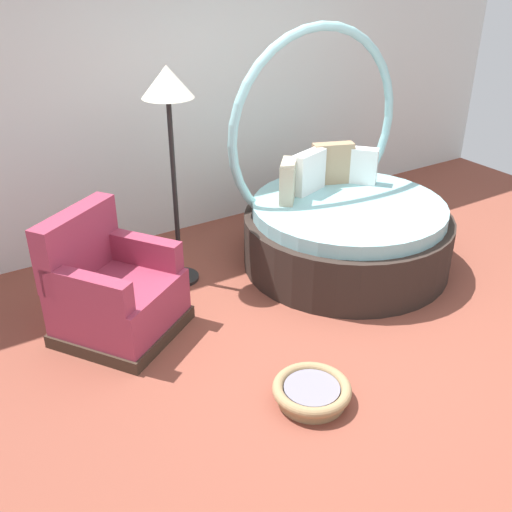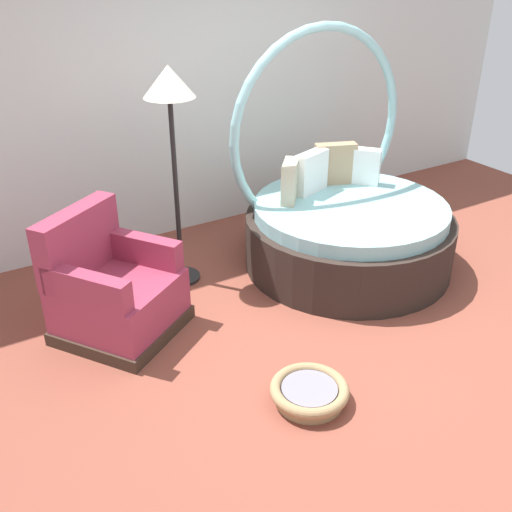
{
  "view_description": "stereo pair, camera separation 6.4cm",
  "coord_description": "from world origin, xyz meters",
  "px_view_note": "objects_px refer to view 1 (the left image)",
  "views": [
    {
      "loc": [
        -2.56,
        -2.66,
        2.61
      ],
      "look_at": [
        -0.48,
        0.62,
        0.55
      ],
      "focal_mm": 41.41,
      "sensor_mm": 36.0,
      "label": 1
    },
    {
      "loc": [
        -2.5,
        -2.69,
        2.61
      ],
      "look_at": [
        -0.48,
        0.62,
        0.55
      ],
      "focal_mm": 41.41,
      "sensor_mm": 36.0,
      "label": 2
    }
  ],
  "objects_px": {
    "round_daybed": "(342,221)",
    "pet_basket": "(312,392)",
    "red_armchair": "(113,293)",
    "floor_lamp": "(169,104)"
  },
  "relations": [
    {
      "from": "round_daybed",
      "to": "floor_lamp",
      "type": "relative_size",
      "value": 1.12
    },
    {
      "from": "round_daybed",
      "to": "red_armchair",
      "type": "bearing_deg",
      "value": 178.84
    },
    {
      "from": "red_armchair",
      "to": "floor_lamp",
      "type": "relative_size",
      "value": 0.61
    },
    {
      "from": "pet_basket",
      "to": "floor_lamp",
      "type": "relative_size",
      "value": 0.28
    },
    {
      "from": "red_armchair",
      "to": "pet_basket",
      "type": "relative_size",
      "value": 2.17
    },
    {
      "from": "round_daybed",
      "to": "floor_lamp",
      "type": "xyz_separation_m",
      "value": [
        -1.4,
        0.49,
        1.13
      ]
    },
    {
      "from": "floor_lamp",
      "to": "red_armchair",
      "type": "bearing_deg",
      "value": -149.47
    },
    {
      "from": "round_daybed",
      "to": "floor_lamp",
      "type": "bearing_deg",
      "value": 160.84
    },
    {
      "from": "round_daybed",
      "to": "pet_basket",
      "type": "bearing_deg",
      "value": -134.88
    },
    {
      "from": "red_armchair",
      "to": "floor_lamp",
      "type": "distance_m",
      "value": 1.48
    }
  ]
}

